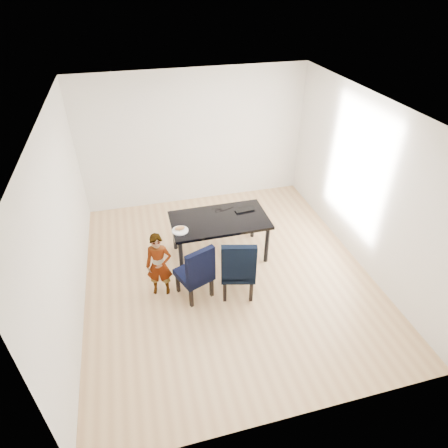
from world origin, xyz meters
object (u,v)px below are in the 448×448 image
object	(u,v)px
chair_left	(194,270)
child	(159,265)
dining_table	(220,237)
plate	(180,231)
laptop	(244,208)
chair_right	(238,265)

from	to	relation	value
chair_left	child	world-z (taller)	child
chair_left	dining_table	bearing A→B (deg)	31.95
chair_left	plate	bearing A→B (deg)	75.02
dining_table	laptop	xyz separation A→B (m)	(0.48, 0.19, 0.39)
dining_table	child	size ratio (longest dim) A/B	1.50
child	plate	size ratio (longest dim) A/B	4.11
chair_left	laptop	size ratio (longest dim) A/B	2.80
dining_table	laptop	world-z (taller)	laptop
dining_table	chair_left	world-z (taller)	chair_left
dining_table	chair_left	size ratio (longest dim) A/B	1.67
chair_right	child	world-z (taller)	child
chair_left	child	bearing A→B (deg)	138.49
dining_table	laptop	bearing A→B (deg)	21.97
dining_table	laptop	size ratio (longest dim) A/B	4.69
plate	laptop	xyz separation A→B (m)	(1.16, 0.36, 0.01)
chair_left	chair_right	size ratio (longest dim) A/B	0.92
plate	laptop	size ratio (longest dim) A/B	0.76
dining_table	chair_left	bearing A→B (deg)	-126.12
plate	chair_left	bearing A→B (deg)	-83.05
dining_table	chair_right	xyz separation A→B (m)	(0.05, -0.93, 0.14)
laptop	dining_table	bearing A→B (deg)	16.45
chair_left	plate	xyz separation A→B (m)	(-0.08, 0.65, 0.28)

